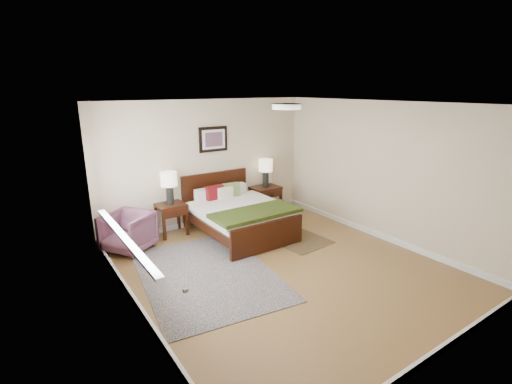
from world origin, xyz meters
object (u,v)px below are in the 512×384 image
at_px(nightstand_right, 266,197).
at_px(lamp_left, 169,182).
at_px(armchair, 128,232).
at_px(bed, 238,210).
at_px(lamp_right, 266,168).
at_px(rug_persian, 207,274).
at_px(nightstand_left, 171,210).

relative_size(nightstand_right, lamp_left, 1.01).
bearing_deg(lamp_left, armchair, -163.13).
bearing_deg(bed, lamp_right, 31.85).
height_order(lamp_right, armchair, lamp_right).
xyz_separation_m(lamp_right, armchair, (-3.09, -0.27, -0.69)).
bearing_deg(rug_persian, nightstand_left, 91.76).
distance_m(lamp_right, armchair, 3.18).
xyz_separation_m(nightstand_left, rug_persian, (-0.18, -1.78, -0.48)).
distance_m(lamp_left, lamp_right, 2.20).
relative_size(nightstand_right, armchair, 0.83).
distance_m(nightstand_left, armchair, 0.94).
xyz_separation_m(nightstand_right, lamp_right, (0.00, 0.01, 0.65)).
bearing_deg(armchair, rug_persian, -9.27).
xyz_separation_m(bed, lamp_left, (-1.05, 0.71, 0.55)).
xyz_separation_m(bed, nightstand_left, (-1.05, 0.69, 0.01)).
relative_size(nightstand_left, rug_persian, 0.23).
distance_m(bed, nightstand_left, 1.26).
bearing_deg(bed, nightstand_left, 146.71).
bearing_deg(nightstand_left, lamp_left, 90.00).
height_order(bed, armchair, bed).
bearing_deg(nightstand_right, nightstand_left, -179.81).
xyz_separation_m(bed, nightstand_right, (1.15, 0.70, -0.11)).
distance_m(nightstand_left, rug_persian, 1.85).
height_order(bed, rug_persian, bed).
height_order(lamp_left, armchair, lamp_left).
distance_m(lamp_right, rug_persian, 3.15).
bearing_deg(nightstand_left, lamp_right, 0.55).
bearing_deg(nightstand_left, nightstand_right, 0.19).
bearing_deg(armchair, lamp_right, 60.87).
xyz_separation_m(nightstand_left, lamp_left, (-0.00, 0.02, 0.54)).
xyz_separation_m(nightstand_right, lamp_left, (-2.20, 0.01, 0.65)).
relative_size(bed, armchair, 2.58).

